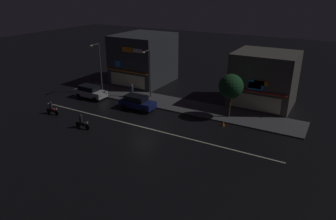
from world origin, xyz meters
name	(u,v)px	position (x,y,z in m)	size (l,w,h in m)	color
ground_plane	(143,127)	(0.00, 0.00, 0.00)	(140.00, 140.00, 0.00)	black
lane_divider_stripe	(143,127)	(0.00, 0.00, 0.01)	(28.66, 0.16, 0.01)	beige
sidewalk_far	(176,105)	(0.00, 7.45, 0.07)	(30.17, 4.38, 0.14)	#4C4C4F
storefront_left_block	(144,59)	(-9.05, 13.87, 3.60)	(7.29, 8.62, 7.21)	#383A3F
storefront_center_block	(264,79)	(9.05, 12.94, 3.25)	(7.17, 6.76, 6.51)	#56514C
streetlamp_west	(99,64)	(-11.18, 6.41, 4.12)	(0.44, 1.64, 6.69)	#47494C
streetlamp_mid	(149,69)	(-4.31, 8.00, 3.89)	(0.44, 1.64, 6.25)	#47494C
pedestrian_on_sidewalk	(132,91)	(-6.31, 6.89, 0.95)	(0.35, 0.35, 1.74)	#334766
street_tree	(231,86)	(6.94, 6.87, 3.66)	(2.68, 2.68, 4.87)	#473323
parked_car_near_kerb	(90,92)	(-11.09, 4.23, 0.87)	(4.30, 1.98, 1.67)	silver
parked_car_trailing	(137,102)	(-3.44, 3.98, 0.87)	(4.30, 1.98, 1.67)	navy
motorcycle_lead	(52,109)	(-11.02, -2.17, 0.63)	(1.90, 0.60, 1.52)	black
motorcycle_following	(82,123)	(-5.28, -3.29, 0.63)	(1.90, 0.60, 1.52)	black
traffic_cone	(223,123)	(7.18, 4.48, 0.28)	(0.36, 0.36, 0.55)	orange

